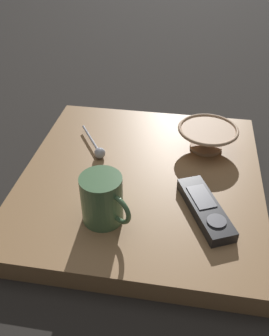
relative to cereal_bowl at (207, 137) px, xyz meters
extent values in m
plane|color=black|center=(0.13, -0.14, -0.08)|extent=(6.00, 6.00, 0.00)
cube|color=#936D47|center=(0.13, -0.14, -0.06)|extent=(0.57, 0.54, 0.05)
cylinder|color=tan|center=(0.00, 0.00, -0.03)|extent=(0.08, 0.08, 0.01)
cone|color=tan|center=(0.00, 0.00, 0.00)|extent=(0.15, 0.15, 0.05)
torus|color=tan|center=(0.00, 0.00, 0.02)|extent=(0.15, 0.15, 0.01)
cylinder|color=#4C724C|center=(0.28, -0.20, 0.02)|extent=(0.08, 0.08, 0.10)
torus|color=#4C724C|center=(0.30, -0.16, 0.02)|extent=(0.04, 0.06, 0.06)
cylinder|color=#A3A5B2|center=(0.02, -0.29, -0.02)|extent=(0.11, 0.07, 0.01)
sphere|color=#A3A5B2|center=(0.08, -0.25, -0.02)|extent=(0.03, 0.03, 0.03)
cube|color=black|center=(0.23, 0.00, -0.02)|extent=(0.18, 0.12, 0.02)
cylinder|color=#4C4C54|center=(0.28, 0.02, -0.01)|extent=(0.04, 0.04, 0.00)
cube|color=#4C4C54|center=(0.21, -0.01, -0.01)|extent=(0.08, 0.06, 0.00)
camera|label=1|loc=(0.77, -0.05, 0.48)|focal=39.10mm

